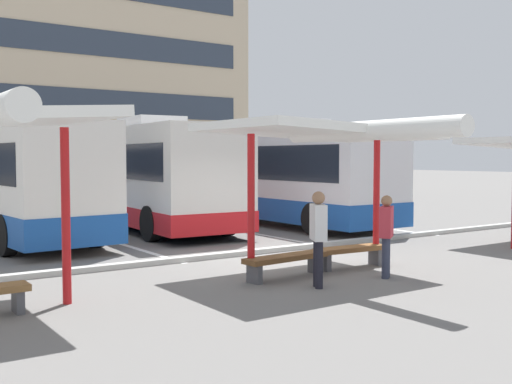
{
  "coord_description": "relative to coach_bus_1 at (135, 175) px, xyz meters",
  "views": [
    {
      "loc": [
        -8.43,
        -11.24,
        2.34
      ],
      "look_at": [
        1.28,
        2.89,
        1.37
      ],
      "focal_mm": 43.09,
      "sensor_mm": 36.0,
      "label": 1
    }
  ],
  "objects": [
    {
      "name": "coach_bus_1",
      "position": [
        0.0,
        0.0,
        0.0
      ],
      "size": [
        3.2,
        12.04,
        3.63
      ],
      "color": "silver",
      "rests_on": "ground"
    },
    {
      "name": "lane_stripe_1",
      "position": [
        -2.28,
        -0.96,
        -1.71
      ],
      "size": [
        0.16,
        14.0,
        0.01
      ],
      "primitive_type": "cube",
      "color": "white",
      "rests_on": "ground"
    },
    {
      "name": "bench_1",
      "position": [
        -1.43,
        -10.5,
        -1.37
      ],
      "size": [
        1.92,
        0.58,
        0.45
      ],
      "color": "brown",
      "rests_on": "ground"
    },
    {
      "name": "ground_plane",
      "position": [
        -0.16,
        -8.64,
        -1.71
      ],
      "size": [
        160.0,
        160.0,
        0.0
      ],
      "primitive_type": "plane",
      "color": "slate"
    },
    {
      "name": "bench_2",
      "position": [
        0.37,
        -10.39,
        -1.38
      ],
      "size": [
        1.7,
        0.55,
        0.45
      ],
      "color": "brown",
      "rests_on": "ground"
    },
    {
      "name": "waiting_shelter_1",
      "position": [
        -0.53,
        -10.67,
        1.08
      ],
      "size": [
        4.3,
        5.04,
        3.02
      ],
      "color": "red",
      "rests_on": "ground"
    },
    {
      "name": "coach_bus_2",
      "position": [
        4.28,
        -1.95,
        -0.03
      ],
      "size": [
        2.66,
        11.22,
        3.61
      ],
      "color": "silver",
      "rests_on": "ground"
    },
    {
      "name": "waiting_passenger_0",
      "position": [
        -1.5,
        -11.52,
        -0.7
      ],
      "size": [
        0.43,
        0.54,
        1.73
      ],
      "color": "black",
      "rests_on": "ground"
    },
    {
      "name": "platform_kerb",
      "position": [
        -0.16,
        -7.74,
        -1.65
      ],
      "size": [
        44.0,
        0.24,
        0.12
      ],
      "primitive_type": "cube",
      "color": "#ADADA8",
      "rests_on": "ground"
    },
    {
      "name": "lane_stripe_2",
      "position": [
        1.97,
        -0.96,
        -1.71
      ],
      "size": [
        0.16,
        14.0,
        0.01
      ],
      "primitive_type": "cube",
      "color": "white",
      "rests_on": "ground"
    },
    {
      "name": "waiting_passenger_1",
      "position": [
        0.17,
        -11.59,
        -0.79
      ],
      "size": [
        0.5,
        0.45,
        1.61
      ],
      "color": "#33384C",
      "rests_on": "ground"
    },
    {
      "name": "lane_stripe_3",
      "position": [
        6.23,
        -0.96,
        -1.71
      ],
      "size": [
        0.16,
        14.0,
        0.01
      ],
      "primitive_type": "cube",
      "color": "white",
      "rests_on": "ground"
    }
  ]
}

